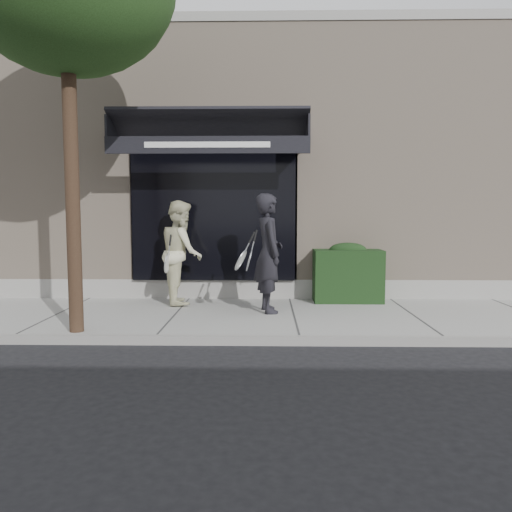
{
  "coord_description": "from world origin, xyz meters",
  "views": [
    {
      "loc": [
        -0.47,
        -8.32,
        1.83
      ],
      "look_at": [
        -0.65,
        0.6,
        1.05
      ],
      "focal_mm": 35.0,
      "sensor_mm": 36.0,
      "label": 1
    }
  ],
  "objects": [
    {
      "name": "hedge",
      "position": [
        1.1,
        1.25,
        0.66
      ],
      "size": [
        1.3,
        0.7,
        1.14
      ],
      "color": "black",
      "rests_on": "sidewalk"
    },
    {
      "name": "pedestrian_back",
      "position": [
        -2.06,
        0.97,
        1.09
      ],
      "size": [
        0.94,
        1.09,
        1.94
      ],
      "color": "beige",
      "rests_on": "sidewalk"
    },
    {
      "name": "curb",
      "position": [
        0.0,
        -1.55,
        0.07
      ],
      "size": [
        20.0,
        0.1,
        0.14
      ],
      "primitive_type": "cube",
      "color": "gray",
      "rests_on": "ground"
    },
    {
      "name": "pedestrian_front",
      "position": [
        -0.43,
        0.2,
        1.14
      ],
      "size": [
        0.9,
        0.98,
        2.04
      ],
      "color": "black",
      "rests_on": "sidewalk"
    },
    {
      "name": "sidewalk",
      "position": [
        0.0,
        0.0,
        0.06
      ],
      "size": [
        20.0,
        3.0,
        0.12
      ],
      "primitive_type": "cube",
      "color": "gray",
      "rests_on": "ground"
    },
    {
      "name": "ground",
      "position": [
        0.0,
        0.0,
        0.0
      ],
      "size": [
        80.0,
        80.0,
        0.0
      ],
      "primitive_type": "plane",
      "color": "black",
      "rests_on": "ground"
    },
    {
      "name": "building_facade",
      "position": [
        -0.01,
        4.96,
        2.74
      ],
      "size": [
        14.3,
        8.04,
        5.64
      ],
      "color": "#BFA892",
      "rests_on": "ground"
    }
  ]
}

